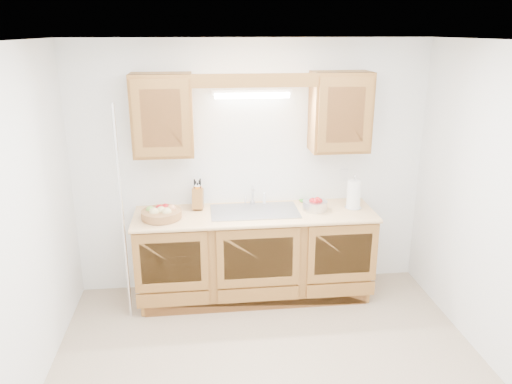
{
  "coord_description": "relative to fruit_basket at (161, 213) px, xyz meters",
  "views": [
    {
      "loc": [
        -0.49,
        -3.27,
        2.57
      ],
      "look_at": [
        -0.03,
        0.85,
        1.22
      ],
      "focal_mm": 35.0,
      "sensor_mm": 36.0,
      "label": 1
    }
  ],
  "objects": [
    {
      "name": "outlet_plate",
      "position": [
        1.83,
        0.36,
        0.2
      ],
      "size": [
        0.08,
        0.01,
        0.12
      ],
      "primitive_type": "cube",
      "color": "white",
      "rests_on": "room"
    },
    {
      "name": "paper_towel",
      "position": [
        1.85,
        0.06,
        0.09
      ],
      "size": [
        0.16,
        0.16,
        0.34
      ],
      "rotation": [
        0.0,
        0.0,
        -0.18
      ],
      "color": "silver",
      "rests_on": "countertop"
    },
    {
      "name": "sink",
      "position": [
        0.88,
        0.08,
        -0.12
      ],
      "size": [
        0.84,
        0.46,
        0.36
      ],
      "color": "#9E9EA3",
      "rests_on": "countertop"
    },
    {
      "name": "wire_shelf_pole",
      "position": [
        -0.32,
        -0.19,
        0.05
      ],
      "size": [
        0.03,
        0.03,
        2.0
      ],
      "primitive_type": "cylinder",
      "color": "silver",
      "rests_on": "ground"
    },
    {
      "name": "countertop",
      "position": [
        0.88,
        0.06,
        -0.07
      ],
      "size": [
        2.3,
        0.63,
        0.04
      ],
      "primitive_type": "cube",
      "color": "#E4B377",
      "rests_on": "base_cabinets"
    },
    {
      "name": "upper_cabinet_left",
      "position": [
        0.05,
        0.21,
        0.87
      ],
      "size": [
        0.55,
        0.33,
        0.75
      ],
      "primitive_type": "cube",
      "color": "brown",
      "rests_on": "room"
    },
    {
      "name": "apple_bowl",
      "position": [
        1.47,
        0.06,
        0.0
      ],
      "size": [
        0.27,
        0.27,
        0.12
      ],
      "rotation": [
        0.0,
        0.0,
        -0.11
      ],
      "color": "silver",
      "rests_on": "countertop"
    },
    {
      "name": "fluorescent_fixture",
      "position": [
        0.88,
        0.29,
        1.05
      ],
      "size": [
        0.76,
        0.08,
        0.08
      ],
      "color": "white",
      "rests_on": "room"
    },
    {
      "name": "knife_block",
      "position": [
        0.34,
        0.23,
        0.06
      ],
      "size": [
        0.12,
        0.18,
        0.3
      ],
      "rotation": [
        0.0,
        0.0,
        -0.11
      ],
      "color": "brown",
      "rests_on": "countertop"
    },
    {
      "name": "valance",
      "position": [
        0.88,
        0.06,
        1.19
      ],
      "size": [
        2.2,
        0.05,
        0.12
      ],
      "primitive_type": "cube",
      "color": "brown",
      "rests_on": "room"
    },
    {
      "name": "fruit_basket",
      "position": [
        0.0,
        0.0,
        0.0
      ],
      "size": [
        0.37,
        0.37,
        0.12
      ],
      "rotation": [
        0.0,
        0.0,
        0.01
      ],
      "color": "olive",
      "rests_on": "countertop"
    },
    {
      "name": "sponge",
      "position": [
        1.42,
        0.31,
        -0.04
      ],
      "size": [
        0.11,
        0.09,
        0.02
      ],
      "rotation": [
        0.0,
        0.0,
        0.25
      ],
      "color": "#CC333F",
      "rests_on": "countertop"
    },
    {
      "name": "room",
      "position": [
        0.88,
        -1.13,
        0.3
      ],
      "size": [
        3.52,
        3.5,
        2.5
      ],
      "color": "tan",
      "rests_on": "ground"
    },
    {
      "name": "orange_canister",
      "position": [
        0.34,
        0.23,
        0.07
      ],
      "size": [
        0.09,
        0.09,
        0.24
      ],
      "rotation": [
        0.0,
        0.0,
        0.13
      ],
      "color": "orange",
      "rests_on": "countertop"
    },
    {
      "name": "base_cabinets",
      "position": [
        0.88,
        0.07,
        -0.51
      ],
      "size": [
        2.2,
        0.6,
        0.86
      ],
      "primitive_type": "cube",
      "color": "brown",
      "rests_on": "ground"
    },
    {
      "name": "upper_cabinet_right",
      "position": [
        1.71,
        0.21,
        0.87
      ],
      "size": [
        0.55,
        0.33,
        0.75
      ],
      "primitive_type": "cube",
      "color": "brown",
      "rests_on": "room"
    },
    {
      "name": "soap_bottle",
      "position": [
        0.34,
        0.31,
        0.03
      ],
      "size": [
        0.08,
        0.08,
        0.17
      ],
      "primitive_type": "imported",
      "rotation": [
        0.0,
        0.0,
        0.09
      ],
      "color": "#2467B7",
      "rests_on": "countertop"
    }
  ]
}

